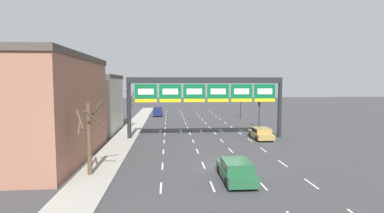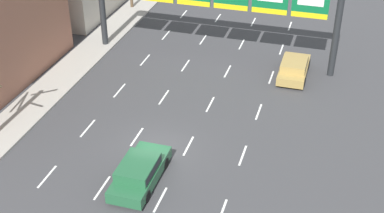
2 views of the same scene
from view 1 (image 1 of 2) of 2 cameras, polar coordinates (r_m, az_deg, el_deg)
The scene contains 13 objects.
ground_plane at distance 24.00m, azimuth 6.46°, elevation -11.59°, with size 220.00×220.00×0.00m, color #3D3D3F.
sidewalk_left at distance 24.14m, azimuth -17.15°, elevation -11.50°, with size 2.80×110.00×0.15m.
lane_dashes at distance 37.00m, azimuth 2.46°, elevation -5.80°, with size 10.02×67.00×0.01m.
sign_gantry at distance 35.49m, azimuth 2.68°, elevation 3.21°, with size 18.58×0.70×7.29m.
building_near at distance 29.25m, azimuth -28.75°, elevation -0.15°, with size 10.20×15.68×9.08m.
building_far at distance 43.28m, azimuth -19.59°, elevation 0.60°, with size 8.68×10.51×7.70m.
car_green at distance 21.01m, azimuth 8.41°, elevation -11.80°, with size 1.99×4.81×1.44m.
car_gold at distance 36.41m, azimuth 13.01°, elevation -4.93°, with size 1.97×4.55×1.35m.
suv_navy at distance 60.46m, azimuth -6.51°, elevation -0.79°, with size 1.81×4.79×1.88m.
traffic_light_near_gantry at distance 56.22m, azimuth 9.26°, elevation 0.79°, with size 0.30×0.35×4.18m.
traffic_light_mid_block at distance 44.80m, azimuth 12.69°, elevation -0.23°, with size 0.30×0.35×4.17m.
tree_bare_closest at distance 22.36m, azimuth -19.04°, elevation -5.03°, with size 2.13×2.24×5.31m.
tree_bare_second at distance 44.19m, azimuth -11.83°, elevation -0.42°, with size 1.33×1.58×5.46m.
Camera 1 is at (-4.44, -22.62, 6.68)m, focal length 28.00 mm.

